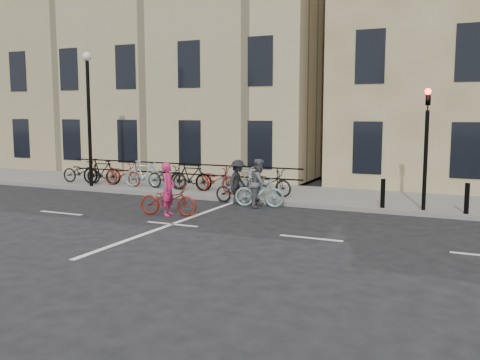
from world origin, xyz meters
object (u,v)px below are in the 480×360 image
at_px(lamp_post, 89,102).
at_px(traffic_light, 427,134).
at_px(cyclist_grey, 259,188).
at_px(cyclist_pink, 168,197).
at_px(cyclist_dark, 238,186).

bearing_deg(lamp_post, traffic_light, -0.27).
relative_size(lamp_post, cyclist_grey, 3.10).
relative_size(lamp_post, cyclist_pink, 2.82).
bearing_deg(traffic_light, cyclist_grey, -170.97).
distance_m(cyclist_pink, cyclist_grey, 3.14).
bearing_deg(traffic_light, lamp_post, 179.73).
xyz_separation_m(traffic_light, cyclist_dark, (-5.99, -0.44, -1.87)).
relative_size(traffic_light, cyclist_grey, 2.29).
bearing_deg(cyclist_pink, lamp_post, 49.63).
xyz_separation_m(lamp_post, cyclist_pink, (5.71, -3.32, -2.94)).
height_order(traffic_light, lamp_post, lamp_post).
relative_size(traffic_light, lamp_post, 0.74).
relative_size(cyclist_pink, cyclist_dark, 1.10).
distance_m(lamp_post, cyclist_grey, 8.21).
height_order(cyclist_pink, cyclist_dark, cyclist_pink).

